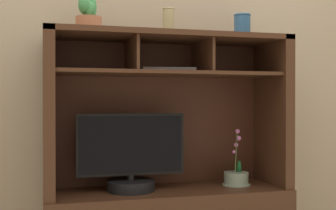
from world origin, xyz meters
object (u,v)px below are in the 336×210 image
(ceramic_vase, at_px, (242,25))
(potted_orchid, at_px, (236,178))
(magazine_stack_left, at_px, (167,71))
(accent_vase, at_px, (168,21))
(tv_monitor, at_px, (131,160))
(media_console, at_px, (168,210))
(potted_succulent, at_px, (88,16))

(ceramic_vase, bearing_deg, potted_orchid, 121.56)
(magazine_stack_left, bearing_deg, accent_vase, -98.01)
(potted_orchid, bearing_deg, tv_monitor, -179.03)
(accent_vase, bearing_deg, magazine_stack_left, 81.99)
(media_console, bearing_deg, accent_vase, -90.00)
(potted_orchid, relative_size, ceramic_vase, 2.48)
(media_console, relative_size, ceramic_vase, 10.89)
(accent_vase, bearing_deg, media_console, 90.00)
(potted_succulent, relative_size, ceramic_vase, 1.45)
(ceramic_vase, bearing_deg, media_console, 175.54)
(potted_orchid, height_order, magazine_stack_left, magazine_stack_left)
(tv_monitor, relative_size, ceramic_vase, 4.49)
(tv_monitor, relative_size, potted_orchid, 1.81)
(potted_orchid, bearing_deg, potted_succulent, -179.54)
(media_console, xyz_separation_m, ceramic_vase, (0.46, -0.04, 1.10))
(tv_monitor, bearing_deg, potted_orchid, 0.97)
(media_console, distance_m, accent_vase, 1.10)
(magazine_stack_left, relative_size, accent_vase, 2.37)
(potted_succulent, bearing_deg, media_console, 0.82)
(potted_succulent, bearing_deg, magazine_stack_left, 6.36)
(media_console, distance_m, potted_succulent, 1.20)
(magazine_stack_left, distance_m, ceramic_vase, 0.53)
(tv_monitor, xyz_separation_m, potted_orchid, (0.65, 0.01, -0.13))
(tv_monitor, height_order, magazine_stack_left, magazine_stack_left)
(tv_monitor, bearing_deg, accent_vase, -2.11)
(potted_succulent, xyz_separation_m, ceramic_vase, (0.92, -0.03, -0.01))
(ceramic_vase, bearing_deg, potted_succulent, 178.19)
(tv_monitor, height_order, ceramic_vase, ceramic_vase)
(potted_orchid, height_order, accent_vase, accent_vase)
(tv_monitor, bearing_deg, media_console, 2.75)
(tv_monitor, height_order, potted_succulent, potted_succulent)
(media_console, relative_size, accent_vase, 9.89)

